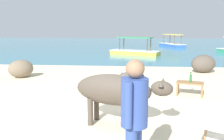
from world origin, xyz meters
name	(u,v)px	position (x,y,z in m)	size (l,w,h in m)	color
sand_beach	(95,116)	(0.00, 0.00, 0.02)	(18.00, 14.00, 0.04)	beige
water_surface	(125,45)	(0.00, 22.00, 0.00)	(60.00, 36.00, 0.03)	teal
cow	(115,90)	(0.51, -0.54, 0.78)	(2.00, 0.95, 1.12)	#4C4238
low_bench_table	(190,84)	(2.53, 1.80, 0.38)	(0.85, 0.63, 0.40)	olive
bottle	(191,78)	(2.54, 1.81, 0.56)	(0.07, 0.07, 0.30)	#2D6B38
deck_chair_near	(224,128)	(2.31, -1.42, 0.42)	(0.86, 0.93, 0.68)	olive
deck_chair_far	(130,83)	(0.78, 1.66, 0.42)	(0.77, 0.91, 0.68)	olive
person_standing	(134,115)	(0.87, -2.44, 0.99)	(0.32, 0.49, 1.62)	#334C99
shore_rock_large	(21,69)	(-3.57, 3.82, 0.40)	(0.96, 0.69, 0.72)	#756651
shore_rock_medium	(203,64)	(3.97, 5.55, 0.44)	(1.07, 0.75, 0.79)	brown
boat_blue	(172,44)	(4.97, 20.39, 0.29)	(2.44, 3.84, 1.29)	#3866B7
boat_yellow	(135,51)	(1.02, 12.54, 0.29)	(3.83, 2.48, 1.29)	gold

